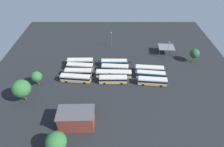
% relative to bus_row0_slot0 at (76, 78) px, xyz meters
% --- Properties ---
extents(ground_plane, '(113.63, 113.63, 0.00)m').
position_rel_bus_row0_slot0_xyz_m(ground_plane, '(16.81, 5.24, -1.80)').
color(ground_plane, black).
extents(bus_row0_slot0, '(13.16, 3.81, 3.40)m').
position_rel_bus_row0_slot0_xyz_m(bus_row0_slot0, '(0.00, 0.00, 0.00)').
color(bus_row0_slot0, silver).
rests_on(bus_row0_slot0, ground_plane).
extents(bus_row0_slot1, '(12.14, 2.97, 3.40)m').
position_rel_bus_row0_slot0_xyz_m(bus_row0_slot1, '(0.63, 4.09, -0.00)').
color(bus_row0_slot1, silver).
rests_on(bus_row0_slot1, ground_plane).
extents(bus_row0_slot2, '(12.34, 3.71, 3.40)m').
position_rel_bus_row0_slot0_xyz_m(bus_row0_slot2, '(0.85, 8.21, -0.00)').
color(bus_row0_slot2, silver).
rests_on(bus_row0_slot2, ground_plane).
extents(bus_row0_slot3, '(12.29, 2.73, 3.40)m').
position_rel_bus_row0_slot0_xyz_m(bus_row0_slot3, '(0.44, 12.15, -0.00)').
color(bus_row0_slot3, silver).
rests_on(bus_row0_slot3, ground_plane).
extents(bus_row1_slot0, '(11.90, 2.67, 3.40)m').
position_rel_bus_row0_slot0_xyz_m(bus_row1_slot0, '(16.24, -0.77, -0.00)').
color(bus_row1_slot0, silver).
rests_on(bus_row1_slot0, ground_plane).
extents(bus_row1_slot1, '(15.74, 3.05, 3.40)m').
position_rel_bus_row0_slot0_xyz_m(bus_row1_slot1, '(16.51, 3.01, 0.00)').
color(bus_row1_slot1, silver).
rests_on(bus_row1_slot1, ground_plane).
extents(bus_row1_slot2, '(12.52, 3.40, 3.40)m').
position_rel_bus_row0_slot0_xyz_m(bus_row1_slot2, '(17.17, 7.23, -0.00)').
color(bus_row1_slot2, silver).
rests_on(bus_row1_slot2, ground_plane).
extents(bus_row1_slot3, '(12.58, 2.74, 3.40)m').
position_rel_bus_row0_slot0_xyz_m(bus_row1_slot3, '(16.82, 11.33, -0.00)').
color(bus_row1_slot3, teal).
rests_on(bus_row1_slot3, ground_plane).
extents(bus_row2_slot0, '(12.40, 3.76, 3.40)m').
position_rel_bus_row0_slot0_xyz_m(bus_row2_slot0, '(32.90, -1.94, -0.00)').
color(bus_row2_slot0, silver).
rests_on(bus_row2_slot0, ground_plane).
extents(bus_row2_slot1, '(12.91, 4.05, 3.40)m').
position_rel_bus_row0_slot0_xyz_m(bus_row2_slot1, '(32.98, 2.30, -0.00)').
color(bus_row2_slot1, teal).
rests_on(bus_row2_slot1, ground_plane).
extents(bus_row2_slot2, '(13.05, 3.78, 3.40)m').
position_rel_bus_row0_slot0_xyz_m(bus_row2_slot2, '(32.95, 6.27, -0.00)').
color(bus_row2_slot2, silver).
rests_on(bus_row2_slot2, ground_plane).
extents(depot_building, '(12.42, 7.27, 6.71)m').
position_rel_bus_row0_slot0_xyz_m(depot_building, '(3.92, -22.52, 1.57)').
color(depot_building, maroon).
rests_on(depot_building, ground_plane).
extents(maintenance_shelter, '(8.38, 6.94, 3.94)m').
position_rel_bus_row0_slot0_xyz_m(maintenance_shelter, '(43.99, 22.49, 1.93)').
color(maintenance_shelter, slate).
rests_on(maintenance_shelter, ground_plane).
extents(lamp_post_far_corner, '(0.56, 0.28, 9.72)m').
position_rel_bus_row0_slot0_xyz_m(lamp_post_far_corner, '(43.22, 17.22, 3.48)').
color(lamp_post_far_corner, slate).
rests_on(lamp_post_far_corner, ground_plane).
extents(lamp_post_near_entrance, '(0.56, 0.28, 8.93)m').
position_rel_bus_row0_slot0_xyz_m(lamp_post_near_entrance, '(15.47, 28.92, 3.08)').
color(lamp_post_near_entrance, slate).
rests_on(lamp_post_near_entrance, ground_plane).
extents(tree_west_edge, '(6.85, 6.85, 9.82)m').
position_rel_bus_row0_slot0_xyz_m(tree_west_edge, '(-17.81, -11.24, 4.59)').
color(tree_west_edge, brown).
rests_on(tree_west_edge, ground_plane).
extents(tree_south_edge, '(6.19, 6.19, 8.24)m').
position_rel_bus_row0_slot0_xyz_m(tree_south_edge, '(-0.39, -32.11, 3.34)').
color(tree_south_edge, brown).
rests_on(tree_south_edge, ground_plane).
extents(tree_east_edge, '(4.58, 4.58, 6.74)m').
position_rel_bus_row0_slot0_xyz_m(tree_east_edge, '(-15.58, -2.10, 2.63)').
color(tree_east_edge, brown).
rests_on(tree_east_edge, ground_plane).
extents(tree_north_edge, '(4.52, 4.52, 7.22)m').
position_rel_bus_row0_slot0_xyz_m(tree_north_edge, '(55.73, 14.69, 3.13)').
color(tree_north_edge, brown).
rests_on(tree_north_edge, ground_plane).
extents(puddle_back_corner, '(2.68, 2.68, 0.01)m').
position_rel_bus_row0_slot0_xyz_m(puddle_back_corner, '(25.15, 7.07, -1.80)').
color(puddle_back_corner, black).
rests_on(puddle_back_corner, ground_plane).
extents(puddle_between_rows, '(1.58, 1.58, 0.01)m').
position_rel_bus_row0_slot0_xyz_m(puddle_between_rows, '(33.65, 11.31, -1.80)').
color(puddle_between_rows, black).
rests_on(puddle_between_rows, ground_plane).
extents(puddle_centre_drain, '(1.80, 1.80, 0.01)m').
position_rel_bus_row0_slot0_xyz_m(puddle_centre_drain, '(24.70, 14.15, -1.80)').
color(puddle_centre_drain, black).
rests_on(puddle_centre_drain, ground_plane).
extents(puddle_front_lane, '(3.46, 3.46, 0.01)m').
position_rel_bus_row0_slot0_xyz_m(puddle_front_lane, '(10.31, 15.05, -1.80)').
color(puddle_front_lane, black).
rests_on(puddle_front_lane, ground_plane).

